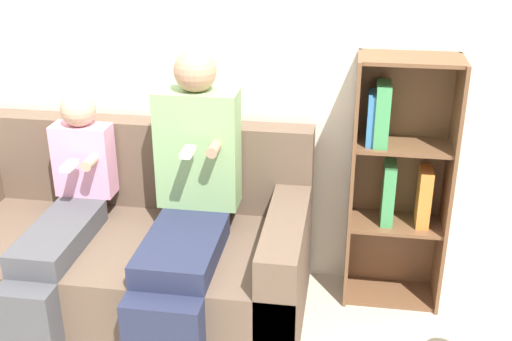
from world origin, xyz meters
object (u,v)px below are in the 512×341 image
(couch, at_px, (121,257))
(child_seated, at_px, (62,221))
(adult_seated, at_px, (188,201))
(bookshelf, at_px, (397,175))

(couch, xyz_separation_m, child_seated, (-0.22, -0.13, 0.26))
(couch, distance_m, adult_seated, 0.54)
(adult_seated, relative_size, child_seated, 1.22)
(bookshelf, bearing_deg, couch, -165.91)
(adult_seated, bearing_deg, couch, 169.65)
(child_seated, bearing_deg, bookshelf, 16.68)
(couch, bearing_deg, bookshelf, 14.09)
(adult_seated, xyz_separation_m, child_seated, (-0.60, -0.06, -0.12))
(bookshelf, bearing_deg, child_seated, -163.32)
(couch, distance_m, child_seated, 0.36)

